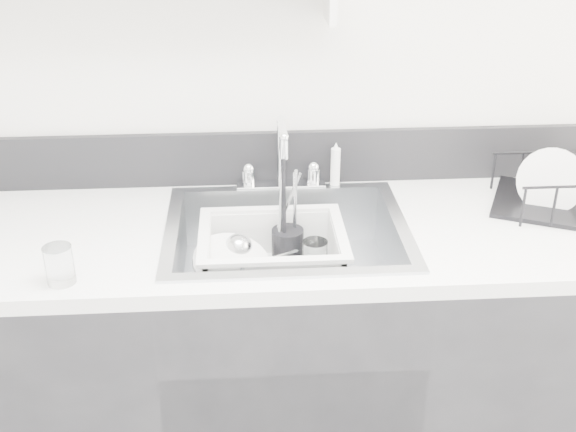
{
  "coord_description": "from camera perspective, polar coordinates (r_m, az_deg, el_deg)",
  "views": [
    {
      "loc": [
        -0.11,
        -0.5,
        1.81
      ],
      "look_at": [
        0.0,
        1.14,
        0.98
      ],
      "focal_mm": 45.0,
      "sensor_mm": 36.0,
      "label": 1
    }
  ],
  "objects": [
    {
      "name": "faucet",
      "position": [
        2.1,
        -0.54,
        3.62
      ],
      "size": [
        0.26,
        0.18,
        0.23
      ],
      "color": "silver",
      "rests_on": "counter_run"
    },
    {
      "name": "wash_tub",
      "position": [
        1.96,
        -1.23,
        -3.26
      ],
      "size": [
        0.46,
        0.41,
        0.15
      ],
      "primitive_type": null,
      "rotation": [
        0.0,
        0.0,
        -0.28
      ],
      "color": "white",
      "rests_on": "sink"
    },
    {
      "name": "side_sprayer",
      "position": [
        2.12,
        3.76,
        4.07
      ],
      "size": [
        0.03,
        0.03,
        0.14
      ],
      "primitive_type": "cylinder",
      "color": "white",
      "rests_on": "counter_run"
    },
    {
      "name": "utensil_cup",
      "position": [
        2.01,
        -0.04,
        -2.31
      ],
      "size": [
        0.09,
        0.09,
        0.3
      ],
      "rotation": [
        0.0,
        0.0,
        -0.25
      ],
      "color": "black",
      "rests_on": "wash_tub"
    },
    {
      "name": "sink",
      "position": [
        1.95,
        -0.1,
        -3.28
      ],
      "size": [
        0.64,
        0.52,
        0.2
      ],
      "primitive_type": null,
      "color": "silver",
      "rests_on": "counter_run"
    },
    {
      "name": "bowl_small",
      "position": [
        1.91,
        3.07,
        -5.67
      ],
      "size": [
        0.15,
        0.15,
        0.04
      ],
      "primitive_type": "imported",
      "rotation": [
        0.0,
        0.0,
        0.43
      ],
      "color": "white",
      "rests_on": "wash_tub"
    },
    {
      "name": "plate_stack",
      "position": [
        1.96,
        -4.19,
        -4.45
      ],
      "size": [
        0.26,
        0.25,
        0.1
      ],
      "rotation": [
        0.0,
        0.0,
        0.26
      ],
      "color": "white",
      "rests_on": "wash_tub"
    },
    {
      "name": "tumbler_in_tub",
      "position": [
        1.98,
        2.14,
        -3.29
      ],
      "size": [
        0.09,
        0.09,
        0.1
      ],
      "primitive_type": "cylinder",
      "rotation": [
        0.0,
        0.0,
        0.27
      ],
      "color": "white",
      "rests_on": "wash_tub"
    },
    {
      "name": "dish_rack",
      "position": [
        2.13,
        21.13,
        2.19
      ],
      "size": [
        0.45,
        0.4,
        0.13
      ],
      "primitive_type": null,
      "rotation": [
        0.0,
        0.0,
        -0.43
      ],
      "color": "black",
      "rests_on": "counter_run"
    },
    {
      "name": "ladle",
      "position": [
        1.96,
        -2.2,
        -3.76
      ],
      "size": [
        0.31,
        0.29,
        0.09
      ],
      "primitive_type": null,
      "rotation": [
        0.0,
        0.0,
        -0.72
      ],
      "color": "silver",
      "rests_on": "wash_tub"
    },
    {
      "name": "tumbler_counter",
      "position": [
        1.73,
        -17.62,
        -3.71
      ],
      "size": [
        0.08,
        0.08,
        0.09
      ],
      "primitive_type": "cylinder",
      "rotation": [
        0.0,
        0.0,
        0.18
      ],
      "color": "white",
      "rests_on": "counter_run"
    },
    {
      "name": "counter_run",
      "position": [
        2.16,
        -0.09,
        -11.81
      ],
      "size": [
        3.2,
        0.62,
        0.92
      ],
      "color": "black",
      "rests_on": "ground"
    },
    {
      "name": "backsplash",
      "position": [
        2.14,
        -0.63,
        4.65
      ],
      "size": [
        3.2,
        0.02,
        0.16
      ],
      "primitive_type": "cube",
      "color": "black",
      "rests_on": "counter_run"
    }
  ]
}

